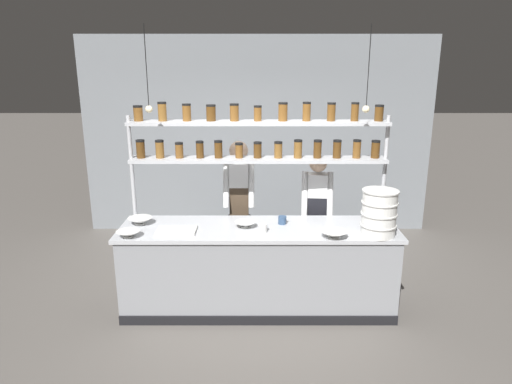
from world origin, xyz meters
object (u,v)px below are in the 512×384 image
Objects in this scene: serving_cup_front at (261,228)px; prep_bowl_center_front at (126,234)px; chef_center at (315,212)px; prep_bowl_center_back at (332,234)px; cutting_board at (175,231)px; container_stack at (377,213)px; prep_bowl_near_right at (138,221)px; spice_shelf_unit at (256,144)px; chef_left at (237,202)px; serving_cup_by_board at (281,220)px; prep_bowl_near_left at (244,225)px.

prep_bowl_center_front is at bearing -173.62° from serving_cup_front.
prep_bowl_center_back is (0.06, -0.88, 0.06)m from chef_center.
prep_bowl_center_back is at bearing -6.25° from cutting_board.
cutting_board is 1.53× the size of prep_bowl_center_back.
container_stack reaches higher than prep_bowl_near_right.
cutting_board is (-0.83, -0.46, -0.81)m from spice_shelf_unit.
prep_bowl_center_back is 3.00× the size of serving_cup_front.
serving_cup_front is (0.27, -0.79, -0.03)m from chef_left.
chef_center reaches higher than cutting_board.
serving_cup_by_board reaches higher than prep_bowl_center_front.
serving_cup_front is at bearing -127.41° from chef_center.
prep_bowl_near_right is 1.32m from serving_cup_front.
spice_shelf_unit reaches higher than cutting_board.
prep_bowl_center_front is at bearing -138.61° from chef_left.
chef_left is 7.69× the size of prep_bowl_near_left.
cutting_board is at bearing -169.83° from prep_bowl_near_left.
container_stack is 1.16m from serving_cup_front.
serving_cup_front is 0.99× the size of serving_cup_by_board.
prep_bowl_near_right is (-2.43, 0.32, -0.20)m from container_stack.
chef_center is 1.01m from prep_bowl_near_left.
container_stack is 5.29× the size of serving_cup_front.
container_stack is (0.50, -0.81, 0.26)m from chef_center.
chef_left is 1.18m from prep_bowl_near_right.
spice_shelf_unit is at bearing 68.32° from prep_bowl_near_left.
prep_bowl_near_left is (-0.82, -0.59, 0.06)m from chef_center.
serving_cup_by_board reaches higher than prep_bowl_center_back.
container_stack reaches higher than prep_bowl_center_back.
serving_cup_front is 0.31m from serving_cup_by_board.
prep_bowl_near_right reaches higher than prep_bowl_center_front.
prep_bowl_near_left is 0.92m from prep_bowl_center_back.
serving_cup_front is (0.88, -0.00, 0.03)m from cutting_board.
container_stack is at bearing 10.09° from prep_bowl_center_back.
cutting_board is at bearing 18.35° from prep_bowl_center_front.
prep_bowl_near_left is at bearing 170.66° from container_stack.
prep_bowl_near_right is at bearing -179.70° from serving_cup_by_board.
chef_left is 19.66× the size of serving_cup_front.
spice_shelf_unit reaches higher than chef_center.
prep_bowl_near_right is at bearing 172.54° from container_stack.
spice_shelf_unit reaches higher than serving_cup_by_board.
container_stack is at bearing -53.79° from chef_center.
serving_cup_front is (0.05, -0.46, -0.78)m from spice_shelf_unit.
serving_cup_front is at bearing -34.63° from prep_bowl_near_left.
chef_left is at bearing 108.60° from serving_cup_front.
cutting_board is at bearing -167.81° from serving_cup_by_board.
chef_center is at bearing -5.42° from chef_left.
serving_cup_by_board is (-0.42, -0.48, 0.07)m from chef_center.
chef_center is 0.98m from container_stack.
prep_bowl_center_back is at bearing -40.50° from spice_shelf_unit.
chef_left reaches higher than prep_bowl_center_back.
serving_cup_by_board is (1.51, 0.01, 0.01)m from prep_bowl_near_right.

